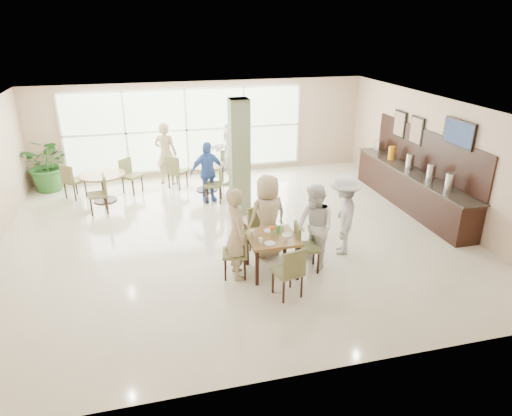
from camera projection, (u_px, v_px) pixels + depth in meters
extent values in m
plane|color=beige|center=(234.00, 234.00, 10.22)|extent=(10.00, 10.00, 0.00)
plane|color=white|center=(232.00, 109.00, 9.14)|extent=(10.00, 10.00, 0.00)
plane|color=#CDAE93|center=(203.00, 129.00, 13.71)|extent=(10.00, 0.00, 10.00)
plane|color=#CDAE93|center=(306.00, 286.00, 5.65)|extent=(10.00, 0.00, 10.00)
plane|color=#CDAE93|center=(440.00, 158.00, 10.81)|extent=(0.00, 9.00, 9.00)
plane|color=silver|center=(187.00, 130.00, 13.57)|extent=(7.00, 0.00, 7.00)
cube|color=#6F7C56|center=(239.00, 158.00, 10.84)|extent=(0.45, 0.45, 2.80)
cube|color=brown|center=(272.00, 238.00, 8.43)|extent=(0.91, 0.91, 0.05)
cube|color=black|center=(257.00, 268.00, 8.14)|extent=(0.06, 0.06, 0.70)
cube|color=black|center=(298.00, 263.00, 8.31)|extent=(0.06, 0.06, 0.70)
cube|color=black|center=(247.00, 249.00, 8.83)|extent=(0.06, 0.06, 0.70)
cube|color=black|center=(285.00, 244.00, 9.00)|extent=(0.06, 0.06, 0.70)
cylinder|color=brown|center=(102.00, 175.00, 11.81)|extent=(1.16, 1.16, 0.04)
cylinder|color=black|center=(104.00, 188.00, 11.96)|extent=(0.10, 0.10, 0.71)
cylinder|color=black|center=(106.00, 200.00, 12.09)|extent=(0.60, 0.60, 0.03)
cylinder|color=brown|center=(206.00, 165.00, 12.58)|extent=(1.04, 1.04, 0.04)
cylinder|color=black|center=(206.00, 178.00, 12.72)|extent=(0.10, 0.10, 0.71)
cylinder|color=black|center=(207.00, 189.00, 12.85)|extent=(0.60, 0.60, 0.03)
cylinder|color=white|center=(282.00, 227.00, 8.67)|extent=(0.08, 0.08, 0.10)
cylinder|color=white|center=(285.00, 238.00, 8.22)|extent=(0.08, 0.08, 0.10)
cylinder|color=white|center=(261.00, 241.00, 8.14)|extent=(0.08, 0.08, 0.10)
cylinder|color=white|center=(253.00, 233.00, 8.45)|extent=(0.08, 0.08, 0.10)
cylinder|color=white|center=(270.00, 243.00, 8.14)|extent=(0.20, 0.20, 0.01)
cylinder|color=white|center=(269.00, 230.00, 8.63)|extent=(0.20, 0.20, 0.01)
cylinder|color=white|center=(287.00, 235.00, 8.45)|extent=(0.20, 0.20, 0.01)
cylinder|color=#99B27F|center=(272.00, 233.00, 8.39)|extent=(0.07, 0.07, 0.12)
sphere|color=orange|center=(274.00, 228.00, 8.36)|extent=(0.07, 0.07, 0.07)
sphere|color=orange|center=(271.00, 228.00, 8.37)|extent=(0.07, 0.07, 0.07)
sphere|color=orange|center=(272.00, 229.00, 8.33)|extent=(0.07, 0.07, 0.07)
cube|color=green|center=(278.00, 230.00, 8.51)|extent=(0.09, 0.07, 0.15)
cube|color=black|center=(411.00, 190.00, 11.55)|extent=(0.60, 4.60, 0.90)
cube|color=black|center=(413.00, 172.00, 11.37)|extent=(0.64, 4.70, 0.04)
cube|color=black|center=(426.00, 151.00, 11.23)|extent=(0.04, 4.60, 1.00)
cylinder|color=silver|center=(450.00, 182.00, 10.03)|extent=(0.20, 0.20, 0.40)
cylinder|color=silver|center=(431.00, 172.00, 10.66)|extent=(0.20, 0.20, 0.40)
cylinder|color=silver|center=(410.00, 162.00, 11.46)|extent=(0.20, 0.20, 0.40)
cylinder|color=orange|center=(392.00, 153.00, 12.28)|extent=(0.18, 0.18, 0.36)
cube|color=silver|center=(379.00, 146.00, 12.90)|extent=(0.18, 0.30, 0.36)
cube|color=black|center=(459.00, 133.00, 9.97)|extent=(0.06, 1.00, 0.58)
cube|color=#7F99CC|center=(458.00, 133.00, 9.97)|extent=(0.01, 0.92, 0.50)
cube|color=black|center=(417.00, 131.00, 11.52)|extent=(0.04, 0.55, 0.70)
cube|color=brown|center=(416.00, 131.00, 11.52)|extent=(0.01, 0.47, 0.62)
cube|color=black|center=(400.00, 124.00, 12.24)|extent=(0.04, 0.55, 0.70)
cube|color=brown|center=(399.00, 124.00, 12.23)|extent=(0.01, 0.47, 0.62)
imported|color=#2C6829|center=(48.00, 164.00, 12.57)|extent=(1.77, 1.77, 1.52)
imported|color=tan|center=(237.00, 233.00, 8.26)|extent=(0.44, 0.65, 1.75)
imported|color=tan|center=(268.00, 216.00, 9.02)|extent=(0.92, 0.65, 1.70)
imported|color=white|center=(315.00, 228.00, 8.57)|extent=(0.81, 0.94, 1.67)
imported|color=#B3B3B6|center=(343.00, 215.00, 9.15)|extent=(0.96, 1.22, 1.65)
imported|color=#416BC5|center=(207.00, 172.00, 11.79)|extent=(1.03, 0.74, 1.59)
imported|color=white|center=(232.00, 155.00, 12.73)|extent=(1.34, 1.90, 1.88)
imported|color=tan|center=(166.00, 154.00, 13.01)|extent=(0.78, 0.67, 1.81)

